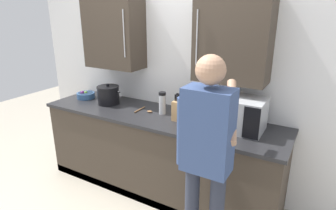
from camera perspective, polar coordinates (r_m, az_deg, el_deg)
back_wall_tiled at (r=3.20m, az=1.17°, el=8.50°), size 3.95×0.44×2.63m
counter_unit at (r=3.25m, az=-1.89°, el=-9.53°), size 2.71×0.71×0.91m
microwave_oven at (r=2.72m, az=12.94°, el=-1.63°), size 0.53×0.71×0.31m
thermos_flask at (r=3.04m, az=-1.13°, el=0.41°), size 0.08×0.08×0.24m
fruit_bowl at (r=3.75m, az=-16.10°, el=1.95°), size 0.22×0.22×0.10m
stock_pot at (r=3.45m, az=-11.81°, el=1.97°), size 0.35×0.26×0.24m
knife_block at (r=2.89m, az=2.33°, el=-0.97°), size 0.11×0.15×0.28m
wooden_spoon at (r=3.16m, az=-4.63°, el=-1.10°), size 0.18×0.20×0.02m
person_figure at (r=2.06m, az=7.71°, el=-9.32°), size 0.44×0.59×1.72m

